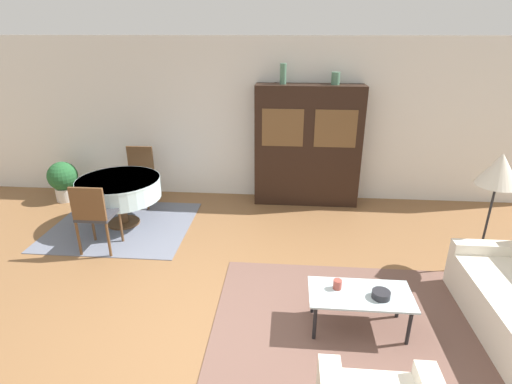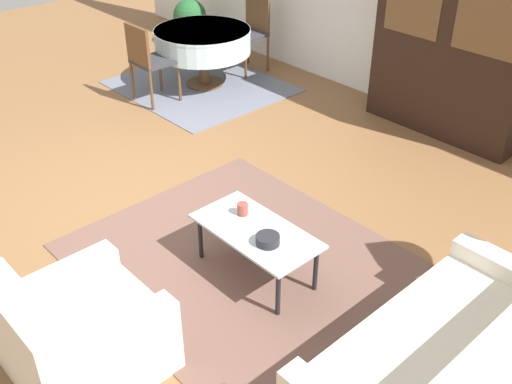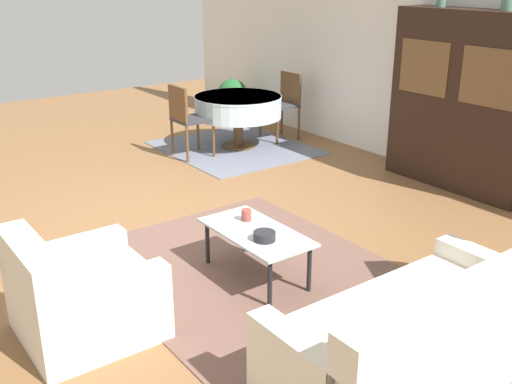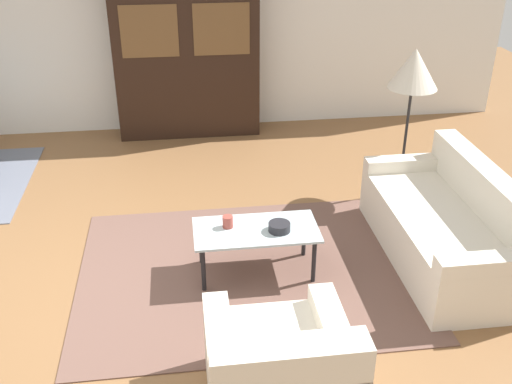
# 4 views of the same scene
# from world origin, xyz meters

# --- Properties ---
(ground_plane) EXTENTS (14.00, 14.00, 0.00)m
(ground_plane) POSITION_xyz_m (0.00, 0.00, 0.00)
(ground_plane) COLOR brown
(area_rug) EXTENTS (2.74, 2.16, 0.01)m
(area_rug) POSITION_xyz_m (1.24, 0.22, 0.01)
(area_rug) COLOR brown
(area_rug) RESTS_ON ground_plane
(dining_rug) EXTENTS (2.05, 1.82, 0.01)m
(dining_rug) POSITION_xyz_m (-1.91, 2.18, 0.01)
(dining_rug) COLOR slate
(dining_rug) RESTS_ON ground_plane
(couch) EXTENTS (0.86, 1.83, 0.80)m
(couch) POSITION_xyz_m (2.94, 0.21, 0.30)
(couch) COLOR silver
(couch) RESTS_ON ground_plane
(armchair) EXTENTS (0.85, 0.88, 0.78)m
(armchair) POSITION_xyz_m (1.27, -1.25, 0.30)
(armchair) COLOR silver
(armchair) RESTS_ON ground_plane
(coffee_table) EXTENTS (0.99, 0.51, 0.41)m
(coffee_table) POSITION_xyz_m (1.32, 0.20, 0.37)
(coffee_table) COLOR black
(coffee_table) RESTS_ON area_rug
(display_cabinet) EXTENTS (1.72, 0.42, 1.99)m
(display_cabinet) POSITION_xyz_m (0.89, 3.37, 0.99)
(display_cabinet) COLOR black
(display_cabinet) RESTS_ON ground_plane
(dining_table) EXTENTS (1.21, 1.21, 0.73)m
(dining_table) POSITION_xyz_m (-1.91, 2.25, 0.59)
(dining_table) COLOR brown
(dining_table) RESTS_ON dining_rug
(dining_chair_near) EXTENTS (0.44, 0.44, 0.96)m
(dining_chair_near) POSITION_xyz_m (-1.91, 1.43, 0.57)
(dining_chair_near) COLOR brown
(dining_chair_near) RESTS_ON dining_rug
(dining_chair_far) EXTENTS (0.44, 0.44, 0.96)m
(dining_chair_far) POSITION_xyz_m (-1.91, 3.08, 0.57)
(dining_chair_far) COLOR brown
(dining_chair_far) RESTS_ON dining_rug
(cup) EXTENTS (0.08, 0.08, 0.10)m
(cup) POSITION_xyz_m (1.10, 0.26, 0.47)
(cup) COLOR #9E4238
(cup) RESTS_ON coffee_table
(bowl) EXTENTS (0.17, 0.17, 0.07)m
(bowl) POSITION_xyz_m (1.49, 0.15, 0.45)
(bowl) COLOR #232328
(bowl) RESTS_ON coffee_table
(potted_plant) EXTENTS (0.50, 0.50, 0.69)m
(potted_plant) POSITION_xyz_m (-3.28, 3.08, 0.39)
(potted_plant) COLOR beige
(potted_plant) RESTS_ON ground_plane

